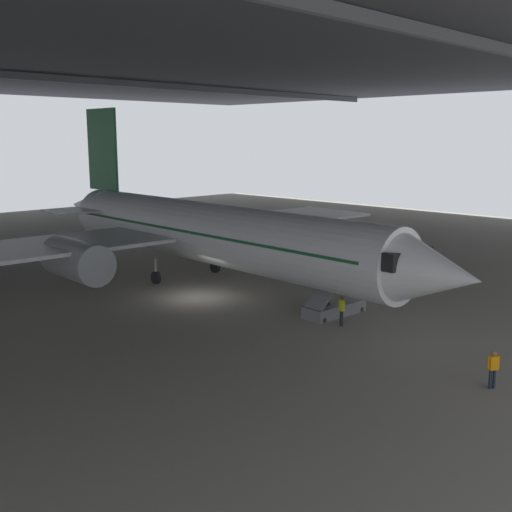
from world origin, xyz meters
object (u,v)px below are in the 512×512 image
(airplane_main, at_px, (206,233))
(boarding_stairs, at_px, (335,302))
(crew_worker_near_nose, at_px, (493,367))
(crew_worker_by_stairs, at_px, (342,308))

(airplane_main, bearing_deg, boarding_stairs, -88.82)
(airplane_main, relative_size, crew_worker_near_nose, 24.90)
(boarding_stairs, relative_size, crew_worker_near_nose, 2.98)
(boarding_stairs, xyz_separation_m, crew_worker_near_nose, (-4.05, -11.36, 0.18))
(crew_worker_by_stairs, bearing_deg, airplane_main, 84.46)
(crew_worker_by_stairs, bearing_deg, boarding_stairs, 47.47)
(airplane_main, distance_m, crew_worker_near_nose, 23.14)
(boarding_stairs, distance_m, crew_worker_near_nose, 12.06)
(airplane_main, bearing_deg, crew_worker_near_nose, -99.56)
(airplane_main, xyz_separation_m, boarding_stairs, (0.23, -11.30, -2.91))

